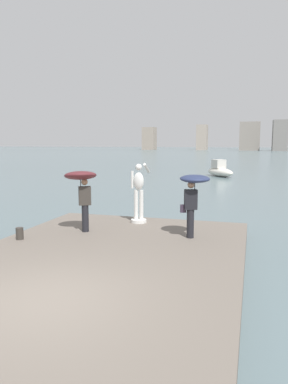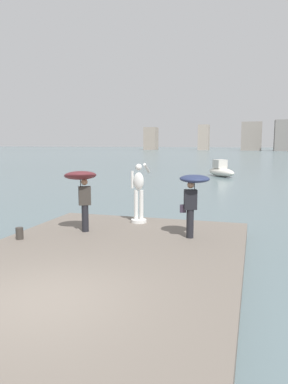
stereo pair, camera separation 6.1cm
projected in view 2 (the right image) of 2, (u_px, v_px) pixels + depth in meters
name	position (u px, v px, depth m)	size (l,w,h in m)	color
ground_plane	(222.00, 169.00, 44.87)	(400.00, 400.00, 0.00)	slate
pier	(95.00, 268.00, 9.12)	(7.07, 10.74, 0.40)	#70665B
statue_white_figure	(139.00, 194.00, 13.25)	(0.57, 0.84, 2.16)	white
onlooker_left	(82.00, 183.00, 11.81)	(1.43, 1.43, 2.04)	black
onlooker_right	(193.00, 190.00, 11.05)	(1.14, 1.14, 1.93)	black
mooring_bollard	(20.00, 233.00, 11.04)	(0.22, 0.22, 0.36)	#38332D
boat_near	(221.00, 171.00, 35.58)	(3.42, 3.97, 1.61)	silver
distant_skyline	(243.00, 137.00, 147.06)	(75.27, 14.56, 11.53)	gray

